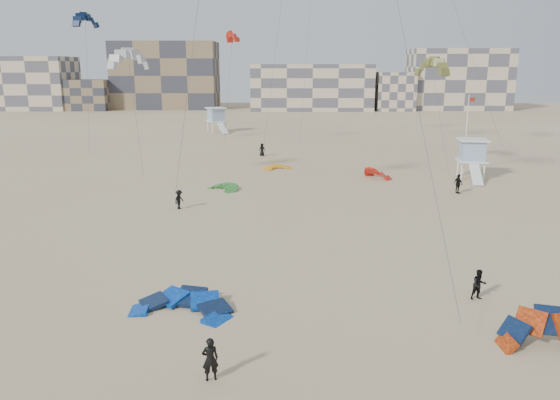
{
  "coord_description": "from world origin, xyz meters",
  "views": [
    {
      "loc": [
        3.2,
        -20.37,
        11.29
      ],
      "look_at": [
        2.91,
        6.0,
        4.85
      ],
      "focal_mm": 35.0,
      "sensor_mm": 36.0,
      "label": 1
    }
  ],
  "objects_px": {
    "kite_ground_blue": "(182,311)",
    "kitesurfer_main": "(210,359)",
    "lifeguard_tower_near": "(472,159)",
    "kite_ground_orange": "(549,350)"
  },
  "relations": [
    {
      "from": "kite_ground_blue",
      "to": "kitesurfer_main",
      "type": "height_order",
      "value": "kitesurfer_main"
    },
    {
      "from": "lifeguard_tower_near",
      "to": "kite_ground_orange",
      "type": "bearing_deg",
      "value": -96.1
    },
    {
      "from": "kite_ground_orange",
      "to": "lifeguard_tower_near",
      "type": "xyz_separation_m",
      "value": [
        8.39,
        35.54,
        2.04
      ]
    },
    {
      "from": "kite_ground_blue",
      "to": "kite_ground_orange",
      "type": "bearing_deg",
      "value": 1.1
    },
    {
      "from": "lifeguard_tower_near",
      "to": "kitesurfer_main",
      "type": "bearing_deg",
      "value": -112.94
    },
    {
      "from": "kite_ground_blue",
      "to": "kitesurfer_main",
      "type": "distance_m",
      "value": 6.29
    },
    {
      "from": "kite_ground_orange",
      "to": "lifeguard_tower_near",
      "type": "relative_size",
      "value": 0.69
    },
    {
      "from": "kite_ground_orange",
      "to": "lifeguard_tower_near",
      "type": "distance_m",
      "value": 36.58
    },
    {
      "from": "kite_ground_blue",
      "to": "kite_ground_orange",
      "type": "relative_size",
      "value": 1.2
    },
    {
      "from": "kite_ground_blue",
      "to": "lifeguard_tower_near",
      "type": "bearing_deg",
      "value": 66.62
    }
  ]
}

